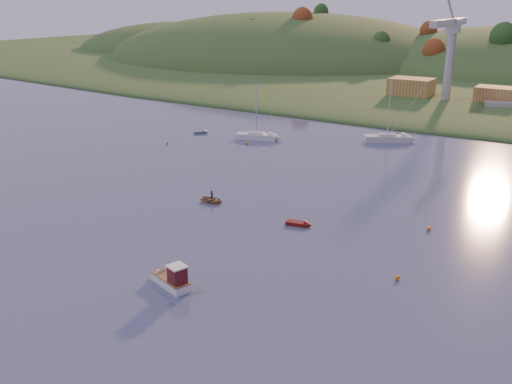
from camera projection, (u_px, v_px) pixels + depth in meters
The scene contains 22 objects.
ground at pixel (72, 317), 51.42m from camera, with size 500.00×500.00×0.00m, color #383D5D.
far_shore at pixel (509, 68), 236.19m from camera, with size 620.00×220.00×1.50m, color #2B431A.
shore_slope at pixel (475, 88), 183.97m from camera, with size 640.00×150.00×7.00m, color #2B431A.
hill_left_far at pixel (184, 53), 304.35m from camera, with size 120.00×100.00×32.00m, color #2B431A.
hill_left at pixel (284, 63), 257.21m from camera, with size 170.00×140.00×44.00m, color #2B431A.
hillside_trees at pixel (487, 81), 200.04m from camera, with size 280.00×50.00×32.00m, color #1D491A, non-canonical shape.
wharf at pixel (458, 106), 146.54m from camera, with size 42.00×16.00×2.40m, color slate.
shed_west at pixel (411, 87), 152.70m from camera, with size 11.00×8.00×4.80m, color olive.
shed_east at pixel (495, 95), 143.11m from camera, with size 9.00×7.00×4.00m, color olive.
dock_crane at pixel (450, 42), 140.01m from camera, with size 3.20×28.00×20.30m.
fishing_boat at pixel (168, 277), 57.11m from camera, with size 5.94×3.43×3.62m.
sailboat_near at pixel (256, 136), 116.41m from camera, with size 8.60×4.76×11.43m.
sailboat_far at pixel (387, 138), 114.53m from camera, with size 9.03×6.64×12.29m.
canoe at pixel (212, 200), 80.40m from camera, with size 2.51×3.51×0.73m, color #8D6C4D.
paddler at pixel (212, 197), 80.28m from camera, with size 0.54×0.35×1.48m, color black.
red_tender at pixel (302, 224), 72.07m from camera, with size 3.54×1.78×1.15m.
grey_dinghy at pixel (203, 132), 121.87m from camera, with size 2.95×3.07×1.16m.
work_vessel at pixel (497, 111), 138.26m from camera, with size 15.55×9.08×3.77m.
buoy_0 at pixel (398, 278), 58.24m from camera, with size 0.50×0.50×0.50m, color orange.
buoy_1 at pixel (429, 229), 70.62m from camera, with size 0.50×0.50×0.50m, color orange.
buoy_2 at pixel (168, 143), 112.74m from camera, with size 0.50×0.50×0.50m, color orange.
buoy_3 at pixel (247, 143), 112.35m from camera, with size 0.50×0.50×0.50m, color orange.
Camera 1 is at (37.99, -29.39, 27.26)m, focal length 40.00 mm.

